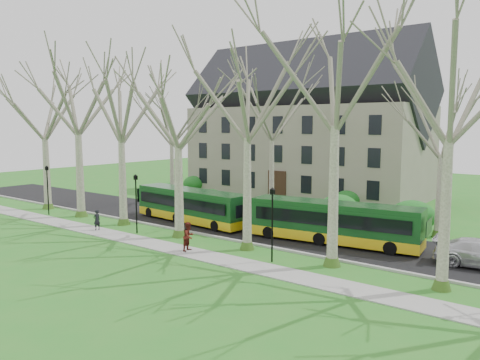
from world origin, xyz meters
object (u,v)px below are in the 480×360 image
at_px(pedestrian_b, 189,236).
at_px(bus_lead, 191,205).
at_px(bus_follow, 334,222).
at_px(pedestrian_a, 97,220).

bearing_deg(pedestrian_b, bus_lead, 35.02).
height_order(bus_follow, pedestrian_b, bus_follow).
bearing_deg(pedestrian_b, pedestrian_a, 82.26).
relative_size(bus_lead, pedestrian_a, 7.27).
xyz_separation_m(pedestrian_a, pedestrian_b, (9.64, -0.05, 0.15)).
bearing_deg(bus_follow, pedestrian_b, -137.81).
relative_size(pedestrian_a, pedestrian_b, 0.83).
distance_m(bus_lead, pedestrian_b, 8.89).
relative_size(bus_follow, pedestrian_b, 6.22).
xyz_separation_m(bus_lead, pedestrian_b, (5.99, -6.54, -0.47)).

